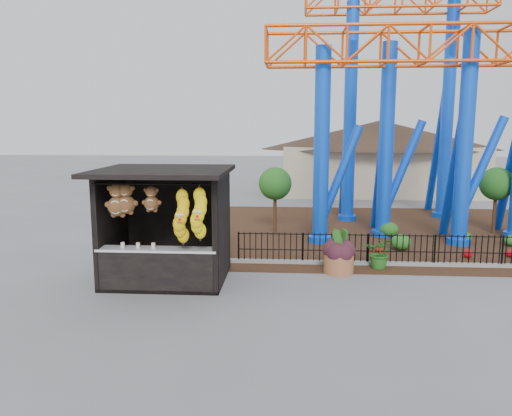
# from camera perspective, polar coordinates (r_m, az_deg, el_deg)

# --- Properties ---
(ground) EXTENTS (120.00, 120.00, 0.00)m
(ground) POSITION_cam_1_polar(r_m,az_deg,el_deg) (12.81, 2.05, -9.99)
(ground) COLOR slate
(ground) RESTS_ON ground
(mulch_bed) EXTENTS (18.00, 12.00, 0.02)m
(mulch_bed) POSITION_cam_1_polar(r_m,az_deg,el_deg) (20.84, 13.84, -2.65)
(mulch_bed) COLOR #331E11
(mulch_bed) RESTS_ON ground
(curb) EXTENTS (18.00, 0.18, 0.12)m
(curb) POSITION_cam_1_polar(r_m,az_deg,el_deg) (16.07, 16.90, -6.15)
(curb) COLOR gray
(curb) RESTS_ON ground
(prize_booth) EXTENTS (3.50, 3.40, 3.12)m
(prize_booth) POSITION_cam_1_polar(r_m,az_deg,el_deg) (13.67, -10.44, -2.20)
(prize_booth) COLOR black
(prize_booth) RESTS_ON ground
(picket_fence) EXTENTS (12.20, 0.06, 1.00)m
(picket_fence) POSITION_cam_1_polar(r_m,az_deg,el_deg) (16.19, 20.09, -4.60)
(picket_fence) COLOR black
(picket_fence) RESTS_ON ground
(roller_coaster) EXTENTS (11.00, 6.37, 10.82)m
(roller_coaster) POSITION_cam_1_polar(r_m,az_deg,el_deg) (20.97, 17.55, 14.95)
(roller_coaster) COLOR blue
(roller_coaster) RESTS_ON ground
(terracotta_planter) EXTENTS (1.03, 1.03, 0.56)m
(terracotta_planter) POSITION_cam_1_polar(r_m,az_deg,el_deg) (14.83, 9.42, -6.27)
(terracotta_planter) COLOR #9C5D38
(terracotta_planter) RESTS_ON ground
(planter_foliage) EXTENTS (0.70, 0.70, 0.64)m
(planter_foliage) POSITION_cam_1_polar(r_m,az_deg,el_deg) (14.68, 9.49, -4.02)
(planter_foliage) COLOR #35151E
(planter_foliage) RESTS_ON terracotta_planter
(potted_plant) EXTENTS (1.11, 1.05, 0.97)m
(potted_plant) POSITION_cam_1_polar(r_m,az_deg,el_deg) (15.50, 14.04, -4.97)
(potted_plant) COLOR #255418
(potted_plant) RESTS_ON ground
(landscaping) EXTENTS (6.85, 3.66, 0.58)m
(landscaping) POSITION_cam_1_polar(r_m,az_deg,el_deg) (18.64, 16.49, -3.34)
(landscaping) COLOR #215A1A
(landscaping) RESTS_ON mulch_bed
(pavilion) EXTENTS (15.00, 15.00, 4.80)m
(pavilion) POSITION_cam_1_polar(r_m,az_deg,el_deg) (32.59, 13.92, 7.00)
(pavilion) COLOR #BFAD8C
(pavilion) RESTS_ON ground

